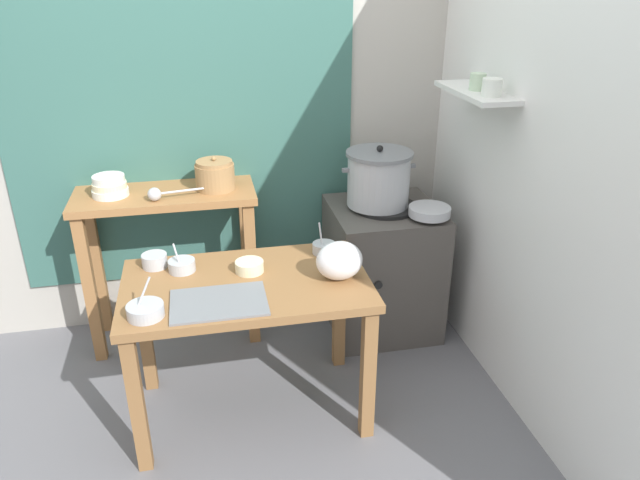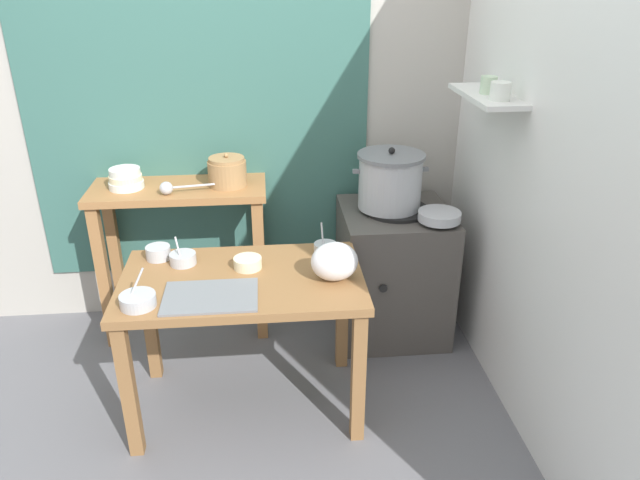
% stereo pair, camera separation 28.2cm
% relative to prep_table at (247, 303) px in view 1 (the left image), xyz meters
% --- Properties ---
extents(ground_plane, '(9.00, 9.00, 0.00)m').
position_rel_prep_table_xyz_m(ground_plane, '(-0.08, -0.09, -0.61)').
color(ground_plane, slate).
extents(wall_back, '(4.40, 0.12, 2.60)m').
position_rel_prep_table_xyz_m(wall_back, '(0.00, 1.01, 0.69)').
color(wall_back, '#B2ADA3').
rests_on(wall_back, ground).
extents(wall_right, '(0.30, 3.20, 2.60)m').
position_rel_prep_table_xyz_m(wall_right, '(1.32, 0.12, 0.69)').
color(wall_right, white).
rests_on(wall_right, ground).
extents(prep_table, '(1.10, 0.66, 0.72)m').
position_rel_prep_table_xyz_m(prep_table, '(0.00, 0.00, 0.00)').
color(prep_table, olive).
rests_on(prep_table, ground).
extents(back_shelf_table, '(0.96, 0.40, 0.90)m').
position_rel_prep_table_xyz_m(back_shelf_table, '(-0.36, 0.74, 0.07)').
color(back_shelf_table, '#9E6B3D').
rests_on(back_shelf_table, ground).
extents(stove_block, '(0.60, 0.61, 0.78)m').
position_rel_prep_table_xyz_m(stove_block, '(0.84, 0.61, -0.23)').
color(stove_block, '#4C4742').
rests_on(stove_block, ground).
extents(steamer_pot, '(0.42, 0.37, 0.34)m').
position_rel_prep_table_xyz_m(steamer_pot, '(0.80, 0.63, 0.33)').
color(steamer_pot, '#B7BABF').
rests_on(steamer_pot, stove_block).
extents(clay_pot, '(0.21, 0.21, 0.18)m').
position_rel_prep_table_xyz_m(clay_pot, '(-0.09, 0.74, 0.37)').
color(clay_pot, '#A37A4C').
rests_on(clay_pot, back_shelf_table).
extents(bowl_stack_enamel, '(0.19, 0.19, 0.11)m').
position_rel_prep_table_xyz_m(bowl_stack_enamel, '(-0.63, 0.75, 0.34)').
color(bowl_stack_enamel, silver).
rests_on(bowl_stack_enamel, back_shelf_table).
extents(ladle, '(0.30, 0.08, 0.07)m').
position_rel_prep_table_xyz_m(ladle, '(-0.39, 0.63, 0.33)').
color(ladle, '#B7BABF').
rests_on(ladle, back_shelf_table).
extents(serving_tray, '(0.40, 0.28, 0.01)m').
position_rel_prep_table_xyz_m(serving_tray, '(-0.13, -0.17, 0.12)').
color(serving_tray, slate).
rests_on(serving_tray, prep_table).
extents(plastic_bag, '(0.21, 0.16, 0.18)m').
position_rel_prep_table_xyz_m(plastic_bag, '(0.41, -0.06, 0.20)').
color(plastic_bag, white).
rests_on(plastic_bag, prep_table).
extents(wide_pan, '(0.23, 0.23, 0.05)m').
position_rel_prep_table_xyz_m(wide_pan, '(1.03, 0.42, 0.19)').
color(wide_pan, '#B7BABF').
rests_on(wide_pan, stove_block).
extents(prep_bowl_0, '(0.12, 0.12, 0.13)m').
position_rel_prep_table_xyz_m(prep_bowl_0, '(-0.28, 0.16, 0.14)').
color(prep_bowl_0, '#B7BABF').
rests_on(prep_bowl_0, prep_table).
extents(prep_bowl_1, '(0.13, 0.13, 0.05)m').
position_rel_prep_table_xyz_m(prep_bowl_1, '(0.03, 0.09, 0.14)').
color(prep_bowl_1, beige).
rests_on(prep_bowl_1, prep_table).
extents(prep_bowl_2, '(0.12, 0.12, 0.06)m').
position_rel_prep_table_xyz_m(prep_bowl_2, '(-0.40, 0.23, 0.14)').
color(prep_bowl_2, '#B7BABF').
rests_on(prep_bowl_2, prep_table).
extents(prep_bowl_3, '(0.15, 0.15, 0.16)m').
position_rel_prep_table_xyz_m(prep_bowl_3, '(-0.42, -0.21, 0.14)').
color(prep_bowl_3, '#B7BABF').
rests_on(prep_bowl_3, prep_table).
extents(prep_bowl_4, '(0.11, 0.11, 0.15)m').
position_rel_prep_table_xyz_m(prep_bowl_4, '(0.40, 0.21, 0.14)').
color(prep_bowl_4, '#B7BABF').
rests_on(prep_bowl_4, prep_table).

